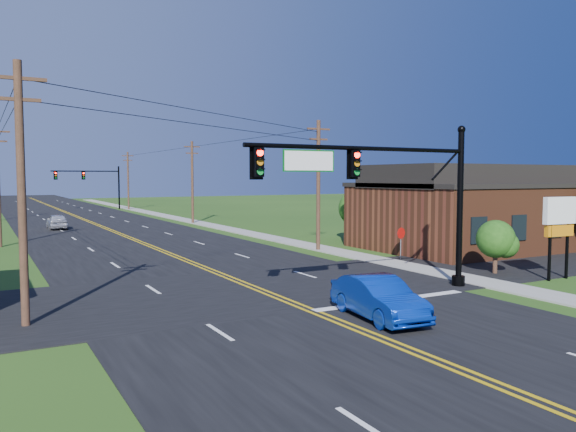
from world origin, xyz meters
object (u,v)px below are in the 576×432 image
blue_car (378,299)px  stop_sign (401,236)px  signal_mast_far (90,181)px  signal_mast_main (384,186)px

blue_car → stop_sign: (10.31, 10.94, 0.69)m
blue_car → stop_sign: 15.05m
signal_mast_far → stop_sign: size_ratio=5.46×
signal_mast_main → blue_car: (-2.68, -3.10, -3.99)m
signal_mast_far → stop_sign: signal_mast_far is taller
signal_mast_main → blue_car: size_ratio=2.46×
signal_mast_far → signal_mast_main: bearing=-90.1°
blue_car → signal_mast_main: bearing=56.2°
signal_mast_main → signal_mast_far: (0.10, 72.00, -0.20)m
stop_sign → signal_mast_main: bearing=-144.4°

